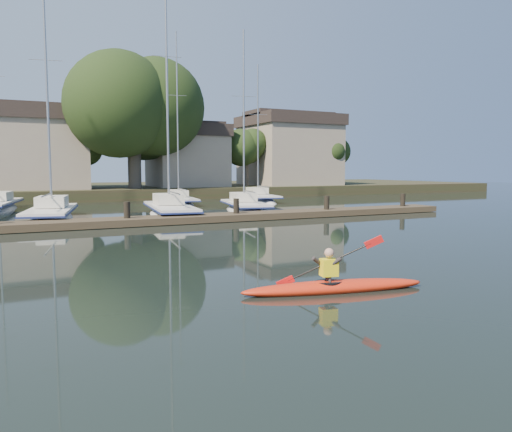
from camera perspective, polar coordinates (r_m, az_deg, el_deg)
name	(u,v)px	position (r m, az deg, el deg)	size (l,w,h in m)	color
ground	(339,272)	(14.18, 9.49, -6.34)	(160.00, 160.00, 0.00)	black
kayak	(334,284)	(11.94, 8.86, -7.72)	(4.56, 1.52, 1.45)	#D74410
dock	(184,219)	(26.68, -8.18, -0.32)	(34.00, 2.00, 1.80)	#4C412B
sailboat_1	(52,224)	(30.05, -22.32, -0.81)	(3.97, 9.52, 15.13)	white
sailboat_2	(170,219)	(30.53, -9.80, -0.38)	(3.46, 10.02, 16.26)	white
sailboat_3	(245,214)	(33.36, -1.30, 0.21)	(3.75, 8.45, 13.19)	white
sailboat_6	(179,206)	(40.52, -8.76, 1.12)	(3.16, 9.45, 14.75)	white
sailboat_7	(259,204)	(42.91, 0.30, 1.40)	(3.26, 8.22, 12.89)	white
shore	(119,165)	(52.48, -15.37, 5.70)	(90.00, 25.25, 12.75)	#243118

